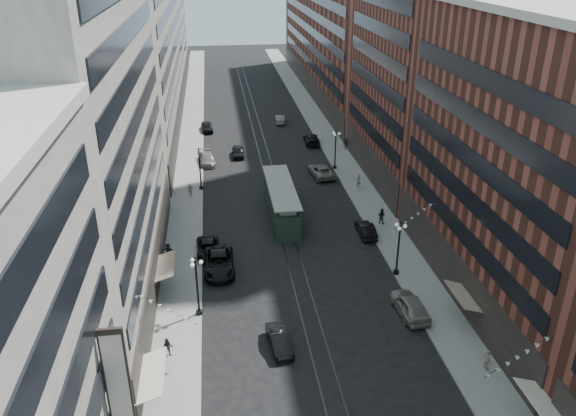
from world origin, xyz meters
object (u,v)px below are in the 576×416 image
pedestrian_8 (358,180)px  pedestrian_2 (168,348)px  car_14 (280,119)px  pedestrian_7 (381,216)px  car_2 (219,263)px  pedestrian_9 (346,144)px  car_12 (312,139)px  car_9 (207,127)px  car_11 (321,171)px  pedestrian_4 (487,360)px  car_13 (238,152)px  streetcar (281,202)px  lamppost_sw_far (197,284)px  pedestrian_6 (190,190)px  car_4 (410,305)px  car_8 (207,159)px  car_7 (208,248)px  lamppost_sw_mid (200,167)px  car_10 (366,229)px  pedestrian_5 (168,251)px  car_5 (279,340)px  lamppost_se_mid (335,148)px  lamppost_se_far (399,246)px

pedestrian_8 → pedestrian_2: bearing=19.4°
car_14 → pedestrian_7: bearing=103.0°
car_2 → pedestrian_9: size_ratio=3.65×
car_12 → pedestrian_7: (2.86, -28.94, 0.27)m
car_9 → car_12: 18.47m
car_11 → car_12: size_ratio=1.07×
pedestrian_4 → car_13: size_ratio=0.38×
streetcar → car_9: 34.89m
pedestrian_7 → pedestrian_8: 10.37m
lamppost_sw_far → streetcar: (9.20, 18.28, -1.40)m
car_12 → lamppost_sw_far: bearing=71.0°
pedestrian_8 → pedestrian_6: bearing=-34.2°
car_4 → car_8: bearing=-70.6°
pedestrian_6 → pedestrian_7: (21.27, -10.39, 0.07)m
pedestrian_2 → car_7: size_ratio=0.32×
lamppost_sw_mid → streetcar: (9.20, -8.72, -1.40)m
car_9 → car_14: (12.73, 3.15, -0.08)m
lamppost_sw_mid → pedestrian_4: 42.26m
car_2 → car_10: bearing=17.8°
pedestrian_5 → pedestrian_4: bearing=-23.1°
pedestrian_4 → car_14: size_ratio=0.39×
car_14 → car_9: bearing=17.9°
streetcar → car_10: streetcar is taller
car_14 → lamppost_sw_far: bearing=80.3°
car_5 → pedestrian_8: (13.74, 29.94, 0.41)m
streetcar → pedestrian_6: 12.44m
lamppost_se_mid → pedestrian_5: size_ratio=3.38×
car_12 → pedestrian_9: (4.59, -3.82, 0.22)m
car_12 → car_14: size_ratio=1.26×
lamppost_se_mid → car_14: lamppost_se_mid is taller
lamppost_se_mid → car_13: (-13.08, 7.01, -2.36)m
pedestrian_2 → car_11: bearing=58.4°
lamppost_se_far → car_2: 16.99m
pedestrian_9 → car_8: bearing=177.3°
pedestrian_4 → car_10: (-3.28, 21.87, -0.27)m
lamppost_se_far → car_12: lamppost_se_far is taller
pedestrian_6 → pedestrian_8: 21.24m
pedestrian_5 → pedestrian_6: bearing=99.2°
lamppost_se_far → lamppost_se_mid: (0.00, 28.00, 0.00)m
lamppost_sw_mid → car_14: 31.45m
pedestrian_8 → car_11: bearing=-84.7°
car_8 → car_13: bearing=22.9°
car_4 → car_11: (-1.60, 31.83, -0.08)m
pedestrian_4 → car_4: bearing=15.9°
lamppost_se_mid → pedestrian_6: bearing=-160.2°
car_7 → car_8: car_8 is taller
car_5 → car_8: car_8 is taller
lamppost_se_mid → car_9: 26.84m
car_8 → car_11: (15.20, -6.87, 0.05)m
car_8 → car_11: car_11 is taller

